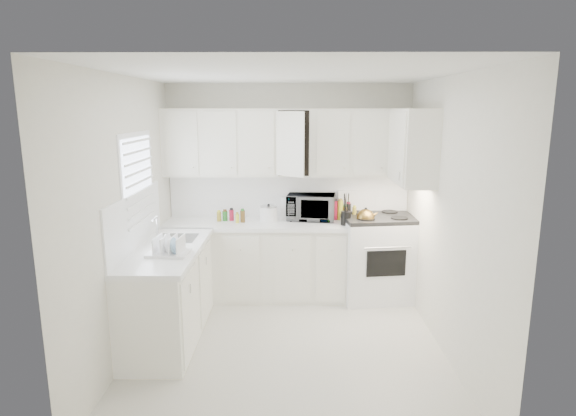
{
  "coord_description": "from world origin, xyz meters",
  "views": [
    {
      "loc": [
        0.05,
        -4.31,
        2.3
      ],
      "look_at": [
        0.0,
        0.7,
        1.25
      ],
      "focal_mm": 29.67,
      "sensor_mm": 36.0,
      "label": 1
    }
  ],
  "objects_px": {
    "stove": "(377,246)",
    "dish_rack": "(168,244)",
    "microwave": "(311,204)",
    "rice_cooker": "(269,213)",
    "tea_kettle": "(366,217)",
    "utensil_crock": "(346,209)"
  },
  "relations": [
    {
      "from": "microwave",
      "to": "dish_rack",
      "type": "distance_m",
      "value": 2.04
    },
    {
      "from": "stove",
      "to": "tea_kettle",
      "type": "relative_size",
      "value": 5.05
    },
    {
      "from": "stove",
      "to": "utensil_crock",
      "type": "relative_size",
      "value": 3.4
    },
    {
      "from": "stove",
      "to": "microwave",
      "type": "distance_m",
      "value": 0.96
    },
    {
      "from": "rice_cooker",
      "to": "microwave",
      "type": "bearing_deg",
      "value": -4.89
    },
    {
      "from": "stove",
      "to": "rice_cooker",
      "type": "height_order",
      "value": "stove"
    },
    {
      "from": "tea_kettle",
      "to": "microwave",
      "type": "relative_size",
      "value": 0.45
    },
    {
      "from": "stove",
      "to": "dish_rack",
      "type": "distance_m",
      "value": 2.59
    },
    {
      "from": "microwave",
      "to": "rice_cooker",
      "type": "relative_size",
      "value": 2.69
    },
    {
      "from": "tea_kettle",
      "to": "utensil_crock",
      "type": "xyz_separation_m",
      "value": [
        -0.22,
        0.04,
        0.08
      ]
    },
    {
      "from": "microwave",
      "to": "dish_rack",
      "type": "xyz_separation_m",
      "value": [
        -1.4,
        -1.48,
        -0.09
      ]
    },
    {
      "from": "tea_kettle",
      "to": "rice_cooker",
      "type": "height_order",
      "value": "tea_kettle"
    },
    {
      "from": "rice_cooker",
      "to": "utensil_crock",
      "type": "bearing_deg",
      "value": -27.75
    },
    {
      "from": "dish_rack",
      "to": "microwave",
      "type": "bearing_deg",
      "value": 51.36
    },
    {
      "from": "microwave",
      "to": "stove",
      "type": "bearing_deg",
      "value": -4.2
    },
    {
      "from": "rice_cooker",
      "to": "dish_rack",
      "type": "relative_size",
      "value": 0.57
    },
    {
      "from": "dish_rack",
      "to": "tea_kettle",
      "type": "bearing_deg",
      "value": 34.32
    },
    {
      "from": "stove",
      "to": "utensil_crock",
      "type": "bearing_deg",
      "value": -171.41
    },
    {
      "from": "dish_rack",
      "to": "rice_cooker",
      "type": "bearing_deg",
      "value": 62.04
    },
    {
      "from": "tea_kettle",
      "to": "dish_rack",
      "type": "bearing_deg",
      "value": -149.16
    },
    {
      "from": "stove",
      "to": "dish_rack",
      "type": "height_order",
      "value": "stove"
    },
    {
      "from": "microwave",
      "to": "utensil_crock",
      "type": "relative_size",
      "value": 1.48
    }
  ]
}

